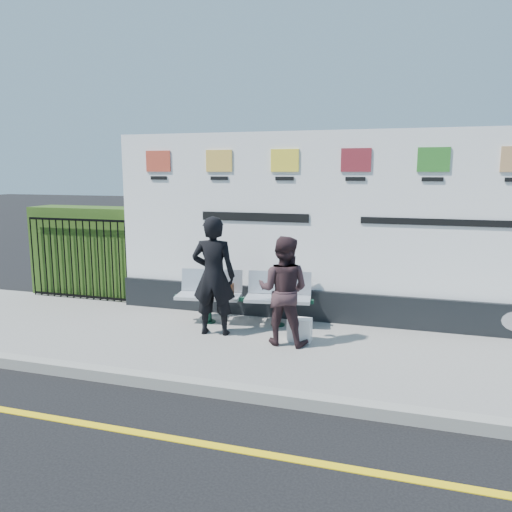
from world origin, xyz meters
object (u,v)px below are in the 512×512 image
Objects in this scene: bench at (243,310)px; woman_right at (283,290)px; billboard at (354,242)px; woman_left at (214,276)px.

woman_right is at bearing -47.99° from bench.
woman_right is (-0.81, -1.27, -0.54)m from billboard.
woman_right is (0.82, -0.68, 0.53)m from bench.
woman_left is (-1.89, -1.17, -0.42)m from billboard.
woman_right is at bearing -122.56° from billboard.
woman_right is at bearing 166.15° from woman_left.
billboard reaches higher than woman_right.
billboard reaches higher than woman_left.
billboard is 4.56× the size of woman_left.
billboard is 2.26m from woman_left.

